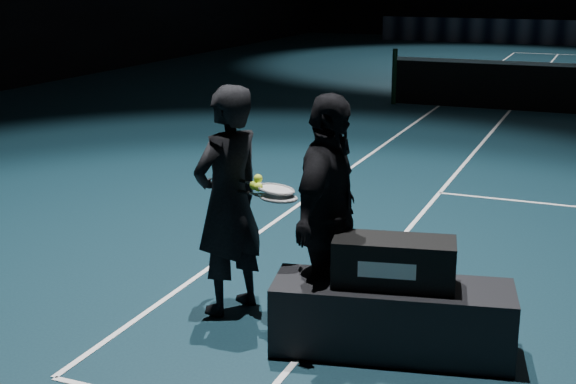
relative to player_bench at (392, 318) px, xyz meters
The scene contains 9 objects.
net_post_left 11.04m from the player_bench, 104.94° to the left, with size 0.10×0.10×1.10m, color black.
player_bench is the anchor object (origin of this frame).
racket_bag 0.41m from the player_bench, ahead, with size 0.82×0.35×0.33m, color black.
bag_signature 0.45m from the player_bench, 90.00° to the right, with size 0.38×0.00×0.11m, color white.
player_a 1.52m from the player_bench, behind, with size 0.65×0.42×1.77m, color black.
player_b 0.83m from the player_bench, 169.98° to the left, with size 1.04×0.43×1.77m, color black.
racket_lower 1.18m from the player_bench, behind, with size 0.68×0.22×0.03m, color black, non-canonical shape.
racket_upper 1.25m from the player_bench, 168.34° to the left, with size 0.68×0.22×0.03m, color black, non-canonical shape.
tennis_balls 1.38m from the player_bench, behind, with size 0.12×0.10×0.12m, color #BBDA2E, non-canonical shape.
Camera 1 is at (-2.28, -15.68, 2.56)m, focal length 50.00 mm.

